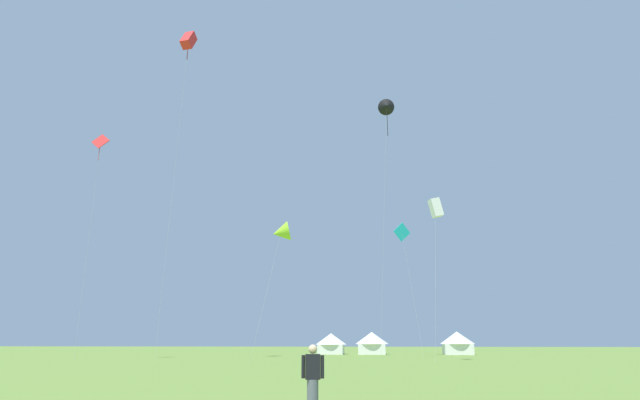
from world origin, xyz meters
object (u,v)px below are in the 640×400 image
kite_black_delta (387,106)px  kite_lime_delta (281,233)px  kite_cyan_diamond (402,233)px  festival_tent_center (372,342)px  kite_red_diamond (100,145)px  kite_white_box (436,208)px  festival_tent_right (457,342)px  kite_red_box (189,41)px  person_spectator (313,382)px  festival_tent_left (331,343)px

kite_black_delta → kite_lime_delta: 31.33m
kite_cyan_diamond → festival_tent_center: bearing=108.3°
kite_lime_delta → kite_red_diamond: 26.24m
kite_white_box → festival_tent_right: bearing=80.0°
festival_tent_right → kite_red_box: bearing=-138.5°
kite_cyan_diamond → festival_tent_right: 21.12m
person_spectator → festival_tent_right: (12.30, 65.58, 0.96)m
kite_white_box → festival_tent_left: 33.95m
kite_black_delta → festival_tent_left: 36.11m
kite_red_box → festival_tent_center: bearing=55.2°
kite_black_delta → kite_red_diamond: 36.87m
kite_red_box → person_spectator: 54.97m
kite_white_box → festival_tent_right: 31.36m
kite_red_box → kite_black_delta: bearing=30.3°
person_spectator → kite_cyan_diamond: bearing=85.1°
kite_cyan_diamond → kite_black_delta: kite_black_delta is taller
kite_red_diamond → kite_white_box: size_ratio=1.55×
kite_cyan_diamond → festival_tent_center: 20.15m
kite_white_box → festival_tent_left: size_ratio=3.41×
kite_black_delta → festival_tent_center: size_ratio=6.91×
kite_white_box → person_spectator: 40.81m
festival_tent_right → kite_lime_delta: bearing=-118.9°
kite_cyan_diamond → festival_tent_left: (-10.84, 14.10, -13.72)m
festival_tent_center → person_spectator: bearing=-89.8°
kite_black_delta → festival_tent_left: bearing=121.9°
kite_red_diamond → person_spectator: bearing=-50.8°
kite_lime_delta → kite_red_box: size_ratio=0.33×
kite_black_delta → kite_red_box: bearing=-149.7°
festival_tent_right → festival_tent_center: bearing=180.0°
kite_red_diamond → kite_red_box: (9.38, 0.32, 13.02)m
festival_tent_left → kite_lime_delta: bearing=-91.2°
kite_lime_delta → kite_white_box: (14.57, 7.28, 3.73)m
festival_tent_left → person_spectator: bearing=-84.4°
person_spectator → festival_tent_center: festival_tent_center is taller
kite_cyan_diamond → person_spectator: bearing=-94.9°
kite_cyan_diamond → person_spectator: 53.68m
kite_lime_delta → festival_tent_center: (6.95, 35.30, -9.47)m
kite_red_box → festival_tent_left: bearing=64.3°
festival_tent_left → festival_tent_center: (6.18, 0.00, 0.10)m
kite_black_delta → festival_tent_right: size_ratio=6.84×
kite_cyan_diamond → festival_tent_right: kite_cyan_diamond is taller
kite_cyan_diamond → festival_tent_left: kite_cyan_diamond is taller
kite_red_diamond → person_spectator: kite_red_diamond is taller
kite_black_delta → festival_tent_center: (-3.30, 15.23, -31.24)m
kite_black_delta → kite_lime_delta: size_ratio=2.80×
kite_black_delta → kite_red_diamond: kite_black_delta is taller
kite_white_box → festival_tent_center: kite_white_box is taller
kite_black_delta → kite_lime_delta: (-10.25, -20.07, -21.76)m
kite_white_box → kite_red_box: bearing=-178.3°
kite_red_box → festival_tent_center: size_ratio=7.56×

